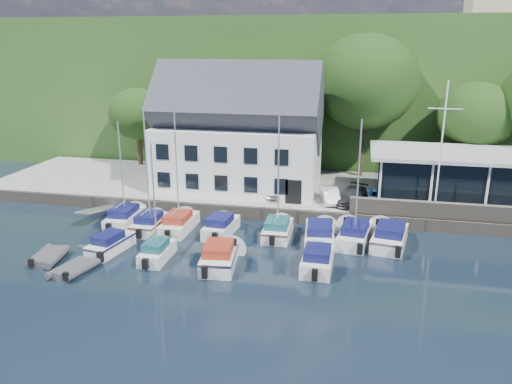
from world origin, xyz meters
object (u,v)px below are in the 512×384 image
boat_r1_7 (390,234)px  car_dgrey (351,196)px  car_white (330,195)px  flagpole (441,150)px  dinghy_0 (49,255)px  boat_r1_6 (358,178)px  boat_r1_5 (320,232)px  boat_r2_1 (154,199)px  club_pavilion (452,177)px  boat_r1_1 (147,175)px  car_silver (277,191)px  boat_r1_4 (278,180)px  boat_r1_2 (177,174)px  boat_r1_3 (221,224)px  dinghy_1 (74,268)px  harbor_building (238,139)px  car_blue (379,197)px  boat_r1_0 (121,169)px  boat_r2_3 (318,258)px  boat_r2_0 (110,242)px  boat_r2_2 (220,254)px

boat_r1_7 → car_dgrey: bearing=125.4°
car_white → flagpole: (7.92, -1.55, 4.40)m
dinghy_0 → boat_r1_6: bearing=12.0°
boat_r1_5 → boat_r2_1: (-10.04, -5.07, 3.39)m
club_pavilion → boat_r1_1: size_ratio=1.55×
car_silver → dinghy_0: (-12.70, -13.37, -1.21)m
car_silver → boat_r1_4: bearing=-72.9°
boat_r1_6 → dinghy_0: (-19.25, -7.22, -4.29)m
boat_r1_2 → boat_r1_3: size_ratio=1.54×
club_pavilion → dinghy_1: club_pavilion is taller
harbor_building → car_dgrey: bearing=-15.8°
boat_r1_2 → boat_r2_1: size_ratio=1.04×
boat_r1_4 → flagpole: bearing=20.2°
dinghy_1 → boat_r1_6: bearing=39.8°
car_blue → boat_r1_0: 20.22m
car_dgrey → boat_r1_0: bearing=-143.0°
boat_r2_3 → dinghy_1: (-14.51, -3.61, -0.40)m
boat_r1_7 → boat_r2_0: bearing=-155.3°
boat_r1_5 → boat_r2_0: (-13.61, -4.55, -0.05)m
boat_r2_1 → club_pavilion: bearing=33.9°
car_silver → boat_r1_7: 10.87m
car_silver → boat_r1_6: bearing=-35.8°
boat_r1_4 → boat_r1_5: (3.05, -0.40, -3.54)m
flagpole → boat_r1_3: (-15.41, -4.69, -5.25)m
car_white → boat_r2_1: bearing=-144.2°
flagpole → boat_r1_3: bearing=-163.1°
boat_r2_1 → dinghy_1: (-4.23, -2.91, -3.79)m
car_dgrey → boat_r1_7: 6.54m
boat_r1_2 → boat_r1_6: boat_r1_6 is taller
car_dgrey → boat_r1_3: (-9.16, -6.23, -0.87)m
boat_r1_1 → boat_r1_2: bearing=13.3°
boat_r2_2 → dinghy_1: bearing=-167.9°
boat_r1_0 → boat_r1_4: size_ratio=1.03×
car_white → boat_r1_0: size_ratio=0.40×
car_white → flagpole: 9.19m
boat_r2_3 → flagpole: bearing=49.7°
car_silver → boat_r1_0: (-10.90, -6.08, 2.84)m
harbor_building → car_white: bearing=-18.7°
boat_r1_1 → boat_r1_4: 9.54m
boat_r2_2 → flagpole: bearing=28.6°
club_pavilion → boat_r1_5: (-9.92, -8.66, -2.30)m
boat_r2_2 → car_silver: bearing=75.2°
harbor_building → boat_r2_2: size_ratio=2.39×
boat_r1_1 → boat_r2_3: bearing=-16.9°
boat_r1_2 → boat_r1_1: bearing=-167.0°
car_blue → boat_r1_5: 7.67m
car_blue → boat_r2_1: size_ratio=0.44×
car_silver → dinghy_0: bearing=-126.2°
boat_r1_3 → boat_r2_3: boat_r2_3 is taller
harbor_building → car_blue: (12.22, -2.76, -3.73)m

